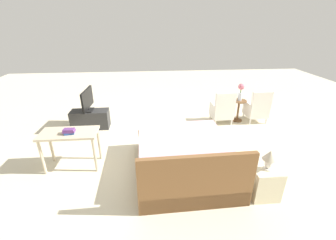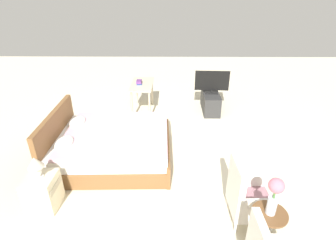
{
  "view_description": "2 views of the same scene",
  "coord_description": "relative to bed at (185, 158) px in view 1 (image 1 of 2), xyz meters",
  "views": [
    {
      "loc": [
        0.58,
        4.57,
        2.65
      ],
      "look_at": [
        0.21,
        0.26,
        0.7
      ],
      "focal_mm": 24.0,
      "sensor_mm": 36.0,
      "label": 1
    },
    {
      "loc": [
        -4.05,
        0.03,
        2.87
      ],
      "look_at": [
        0.24,
        0.07,
        0.68
      ],
      "focal_mm": 28.0,
      "sensor_mm": 36.0,
      "label": 2
    }
  ],
  "objects": [
    {
      "name": "ground_plane",
      "position": [
        0.03,
        -1.11,
        -0.3
      ],
      "size": [
        16.0,
        16.0,
        0.0
      ],
      "primitive_type": "plane",
      "color": "beige"
    },
    {
      "name": "bed",
      "position": [
        0.0,
        0.0,
        0.0
      ],
      "size": [
        1.76,
        2.08,
        0.96
      ],
      "color": "brown",
      "rests_on": "ground_plane"
    },
    {
      "name": "armchair_by_window_left",
      "position": [
        -2.35,
        -2.11,
        0.08
      ],
      "size": [
        0.55,
        0.55,
        0.92
      ],
      "color": "white",
      "rests_on": "ground_plane"
    },
    {
      "name": "armchair_by_window_right",
      "position": [
        -1.37,
        -2.11,
        0.08
      ],
      "size": [
        0.56,
        0.56,
        0.92
      ],
      "color": "white",
      "rests_on": "ground_plane"
    },
    {
      "name": "side_table",
      "position": [
        -1.86,
        -2.21,
        0.08
      ],
      "size": [
        0.4,
        0.4,
        0.61
      ],
      "color": "brown",
      "rests_on": "ground_plane"
    },
    {
      "name": "flower_vase",
      "position": [
        -1.86,
        -2.21,
        0.6
      ],
      "size": [
        0.17,
        0.17,
        0.48
      ],
      "color": "silver",
      "rests_on": "side_table"
    },
    {
      "name": "nightstand",
      "position": [
        -1.18,
        0.73,
        -0.04
      ],
      "size": [
        0.44,
        0.41,
        0.52
      ],
      "color": "beige",
      "rests_on": "ground_plane"
    },
    {
      "name": "table_lamp",
      "position": [
        -1.18,
        0.73,
        0.44
      ],
      "size": [
        0.22,
        0.22,
        0.33
      ],
      "color": "silver",
      "rests_on": "nightstand"
    },
    {
      "name": "tv_stand",
      "position": [
        2.18,
        -2.11,
        -0.06
      ],
      "size": [
        0.96,
        0.4,
        0.48
      ],
      "color": "#2D2D2D",
      "rests_on": "ground_plane"
    },
    {
      "name": "tv_flatscreen",
      "position": [
        2.19,
        -2.11,
        0.48
      ],
      "size": [
        0.21,
        0.84,
        0.57
      ],
      "color": "black",
      "rests_on": "tv_stand"
    },
    {
      "name": "vanity_desk",
      "position": [
        2.13,
        -0.38,
        0.33
      ],
      "size": [
        1.04,
        0.52,
        0.74
      ],
      "color": "beige",
      "rests_on": "ground_plane"
    },
    {
      "name": "book_stack",
      "position": [
        2.09,
        -0.31,
        0.49
      ],
      "size": [
        0.21,
        0.15,
        0.1
      ],
      "color": "#284C8E",
      "rests_on": "vanity_desk"
    }
  ]
}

